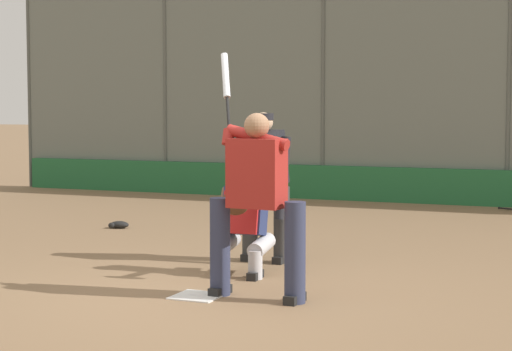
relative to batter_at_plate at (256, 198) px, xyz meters
The scene contains 9 objects.
ground_plane 1.07m from the batter_at_plate, 14.58° to the left, with size 160.00×160.00×0.00m, color #846647.
home_plate_marker 1.06m from the batter_at_plate, 14.58° to the left, with size 0.43×0.43×0.01m, color white.
backstop_fence 8.83m from the batter_at_plate, 86.54° to the right, with size 17.34×0.08×4.89m.
padding_wall 8.60m from the batter_at_plate, 86.50° to the right, with size 16.91×0.18×0.65m, color #236638.
bleachers_beyond 11.28m from the batter_at_plate, 82.36° to the right, with size 12.08×2.50×1.48m.
batter_at_plate is the anchor object (origin of this frame).
catcher_behind_plate 1.17m from the batter_at_plate, 60.12° to the right, with size 0.60×0.71×1.13m.
umpire_home 1.88m from the batter_at_plate, 69.86° to the right, with size 0.68×0.44×1.68m.
fielding_glove_on_dirt 5.14m from the batter_at_plate, 43.99° to the right, with size 0.29×0.22×0.10m.
Camera 1 is at (-3.49, 6.91, 1.70)m, focal length 60.00 mm.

